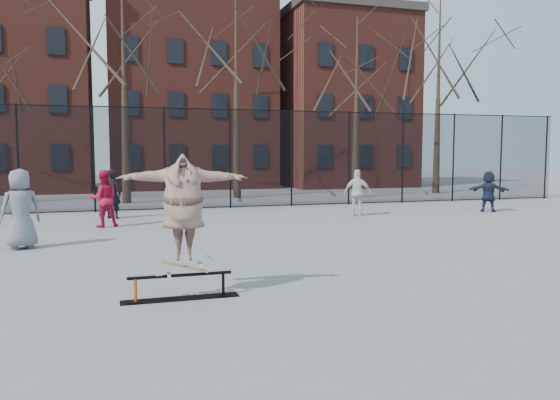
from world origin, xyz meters
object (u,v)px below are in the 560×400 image
object	(u,v)px
bystander_white	(358,193)
skateboard	(185,270)
skater	(184,215)
bystander_red	(103,199)
skate_rail	(180,289)
bystander_black	(112,194)
bystander_grey	(21,209)
bystander_navy	(489,191)

from	to	relation	value
bystander_white	skateboard	bearing A→B (deg)	79.80
skater	bystander_red	world-z (taller)	skater
skate_rail	skateboard	xyz separation A→B (m)	(0.07, 0.00, 0.29)
skateboard	bystander_red	size ratio (longest dim) A/B	0.46
skateboard	bystander_black	bearing A→B (deg)	95.61
skater	skate_rail	bearing A→B (deg)	-173.09
skater	bystander_white	world-z (taller)	skater
bystander_black	skate_rail	bearing A→B (deg)	119.72
bystander_grey	bystander_black	world-z (taller)	bystander_grey
skater	bystander_black	bearing A→B (deg)	102.52
bystander_red	bystander_white	size ratio (longest dim) A/B	1.04
bystander_white	bystander_navy	size ratio (longest dim) A/B	1.06
skateboard	bystander_grey	distance (m)	6.36
bystander_grey	skater	bearing A→B (deg)	95.64
skate_rail	bystander_white	world-z (taller)	bystander_white
bystander_red	bystander_navy	world-z (taller)	bystander_red
bystander_navy	bystander_white	bearing A→B (deg)	37.28
skater	bystander_white	size ratio (longest dim) A/B	1.21
bystander_white	bystander_red	bearing A→B (deg)	30.27
bystander_black	skater	bearing A→B (deg)	120.06
skate_rail	bystander_red	distance (m)	8.99
skater	bystander_navy	world-z (taller)	skater
skate_rail	skater	bearing A→B (deg)	0.00
skate_rail	bystander_white	size ratio (longest dim) A/B	1.10
skateboard	bystander_grey	bearing A→B (deg)	119.44
skate_rail	skater	size ratio (longest dim) A/B	0.90
skate_rail	bystander_grey	bearing A→B (deg)	118.90
bystander_grey	bystander_black	size ratio (longest dim) A/B	1.11
skate_rail	bystander_white	xyz separation A→B (m)	(7.30, 9.24, 0.67)
bystander_red	bystander_black	bearing A→B (deg)	-107.94
skate_rail	bystander_black	bearing A→B (deg)	95.27
bystander_red	skater	bearing A→B (deg)	87.16
skate_rail	skateboard	bearing A→B (deg)	0.00
bystander_navy	bystander_grey	bearing A→B (deg)	52.21
skateboard	bystander_red	bearing A→B (deg)	98.51
bystander_white	skate_rail	bearing A→B (deg)	79.54
skater	bystander_black	world-z (taller)	skater
bystander_red	bystander_navy	bearing A→B (deg)	169.26
bystander_grey	bystander_navy	bearing A→B (deg)	168.82
bystander_white	skater	bearing A→B (deg)	79.80
skate_rail	bystander_navy	world-z (taller)	bystander_navy
skater	bystander_grey	bearing A→B (deg)	126.35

